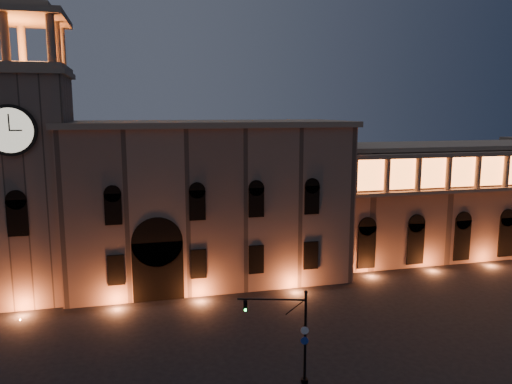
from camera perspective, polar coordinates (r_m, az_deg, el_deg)
ground at (r=38.73m, az=3.16°, el=-19.69°), size 160.00×160.00×0.00m
government_building at (r=55.72m, az=-5.56°, el=-1.04°), size 30.80×12.80×17.60m
clock_tower at (r=54.58m, az=-24.97°, el=1.87°), size 9.80×9.80×32.40m
colonnade_wing at (r=71.23m, az=22.40°, el=-0.60°), size 40.60×11.50×14.50m
traffic_light at (r=35.73m, az=4.27°, el=-15.94°), size 4.74×1.65×6.75m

